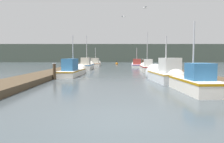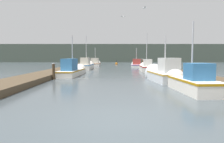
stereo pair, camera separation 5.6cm
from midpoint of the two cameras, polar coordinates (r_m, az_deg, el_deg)
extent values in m
plane|color=#424C51|center=(5.63, 3.34, -13.84)|extent=(200.00, 200.00, 0.00)
cube|color=#4C3D2B|center=(22.16, -14.80, 0.09)|extent=(2.38, 40.00, 0.36)
cube|color=#4C3D2B|center=(22.32, 16.77, 0.08)|extent=(2.38, 40.00, 0.36)
cube|color=#424C42|center=(69.43, 0.50, 5.16)|extent=(120.00, 16.00, 5.60)
cube|color=silver|center=(10.67, 22.73, -3.70)|extent=(1.55, 3.70, 0.66)
cube|color=#AF780E|center=(10.64, 22.77, -2.27)|extent=(1.58, 3.73, 0.10)
cone|color=silver|center=(12.67, 18.53, -2.37)|extent=(1.35, 0.80, 1.31)
cube|color=#2D6699|center=(10.19, 23.92, -0.02)|extent=(1.10, 1.13, 0.78)
cylinder|color=#B2B2B7|center=(10.83, 22.38, 5.73)|extent=(0.08, 0.08, 2.85)
cube|color=silver|center=(14.44, 15.55, -1.50)|extent=(2.03, 3.81, 0.66)
cube|color=gold|center=(14.42, 15.58, -0.43)|extent=(2.06, 3.84, 0.10)
cone|color=silver|center=(16.62, 12.84, -0.71)|extent=(1.72, 1.06, 1.65)
cube|color=silver|center=(13.95, 16.27, 1.71)|extent=(1.18, 1.60, 1.00)
cylinder|color=#B2B2B7|center=(14.63, 15.31, 4.84)|extent=(0.08, 0.08, 2.53)
cube|color=silver|center=(18.64, -11.14, -0.34)|extent=(1.74, 5.17, 0.54)
cube|color=#A97717|center=(18.62, -11.15, 0.30)|extent=(1.77, 5.21, 0.10)
cone|color=silver|center=(21.57, -9.10, 0.30)|extent=(1.43, 1.03, 1.37)
cube|color=#2D6699|center=(17.98, -11.70, 1.99)|extent=(1.10, 2.16, 1.03)
cylinder|color=#B2B2B7|center=(18.95, -10.93, 5.34)|extent=(0.08, 0.08, 3.16)
cube|color=silver|center=(24.05, 10.25, 0.82)|extent=(1.61, 4.74, 0.65)
cube|color=#A31717|center=(24.03, 10.25, 1.45)|extent=(1.64, 4.77, 0.10)
cone|color=silver|center=(26.79, 9.50, 1.18)|extent=(1.36, 0.93, 1.32)
cube|color=silver|center=(23.44, 10.45, 2.51)|extent=(0.94, 1.38, 0.80)
cylinder|color=#B2B2B7|center=(24.37, 10.21, 6.32)|extent=(0.08, 0.08, 3.98)
cube|color=silver|center=(27.71, -7.13, 1.35)|extent=(1.67, 4.99, 0.69)
cube|color=#2D689E|center=(27.70, -7.13, 1.93)|extent=(1.70, 5.02, 0.10)
cone|color=silver|center=(30.65, -6.33, 1.64)|extent=(1.52, 0.99, 1.51)
cube|color=#B2AD9E|center=(27.07, -7.34, 2.99)|extent=(1.12, 1.76, 0.93)
cylinder|color=#B2B2B7|center=(28.06, -7.06, 6.12)|extent=(0.08, 0.08, 3.95)
cube|color=silver|center=(33.41, 7.28, 1.68)|extent=(2.03, 4.56, 0.49)
cube|color=#561D90|center=(33.40, 7.28, 2.00)|extent=(2.06, 4.60, 0.10)
cone|color=silver|center=(36.10, 7.11, 1.87)|extent=(1.65, 1.07, 1.58)
cube|color=#99332D|center=(32.83, 7.33, 2.82)|extent=(1.38, 1.93, 0.87)
cylinder|color=#B2B2B7|center=(33.71, 7.28, 4.41)|extent=(0.08, 0.08, 2.69)
cube|color=silver|center=(38.08, -4.56, 2.04)|extent=(1.83, 4.44, 0.52)
cube|color=brown|center=(38.08, -4.56, 2.34)|extent=(1.86, 4.47, 0.10)
cone|color=silver|center=(40.78, -4.21, 2.19)|extent=(1.72, 1.01, 1.71)
cube|color=#B2AD9E|center=(37.51, -4.64, 3.13)|extent=(1.39, 1.71, 0.95)
cylinder|color=#B2B2B7|center=(38.38, -4.53, 4.62)|extent=(0.08, 0.08, 2.92)
cylinder|color=#473523|center=(35.34, 8.96, 2.45)|extent=(0.24, 0.24, 1.29)
cylinder|color=silver|center=(35.32, 8.97, 3.52)|extent=(0.28, 0.28, 0.04)
cylinder|color=#473523|center=(32.65, 9.20, 2.31)|extent=(0.28, 0.28, 1.30)
cylinder|color=silver|center=(32.63, 9.22, 3.48)|extent=(0.32, 0.32, 0.04)
cylinder|color=#473523|center=(15.87, -15.98, -0.03)|extent=(0.22, 0.22, 1.20)
cylinder|color=silver|center=(15.84, -16.03, 2.20)|extent=(0.25, 0.25, 0.04)
sphere|color=#BF6513|center=(44.33, 1.56, 2.23)|extent=(0.57, 0.57, 0.57)
cylinder|color=black|center=(44.31, 1.56, 2.92)|extent=(0.06, 0.06, 0.50)
ellipsoid|color=white|center=(17.18, 9.57, 17.51)|extent=(0.30, 0.18, 0.12)
cube|color=gray|center=(17.31, 9.43, 17.48)|extent=(0.16, 0.29, 0.07)
cube|color=gray|center=(17.06, 9.71, 17.68)|extent=(0.16, 0.29, 0.07)
ellipsoid|color=white|center=(21.55, 3.47, 15.34)|extent=(0.29, 0.30, 0.12)
cube|color=gray|center=(21.65, 3.74, 15.35)|extent=(0.29, 0.27, 0.07)
cube|color=gray|center=(21.47, 3.19, 15.45)|extent=(0.29, 0.27, 0.07)
camera|label=1|loc=(0.03, -89.90, 0.01)|focal=32.00mm
camera|label=2|loc=(0.03, 90.10, -0.01)|focal=32.00mm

